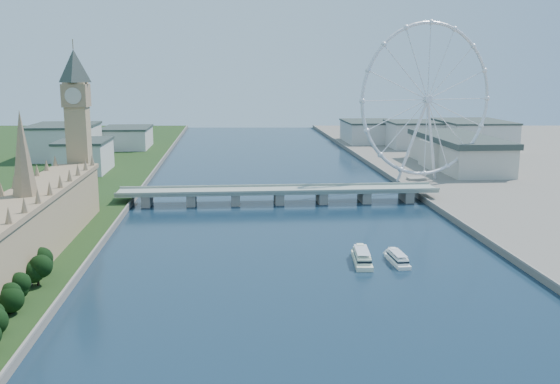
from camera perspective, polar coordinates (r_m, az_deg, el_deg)
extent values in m
cube|color=tan|center=(314.98, -22.00, -3.21)|extent=(24.00, 200.00, 28.00)
cone|color=#937A59|center=(308.60, -22.48, 3.29)|extent=(12.00, 12.00, 40.00)
cube|color=tan|center=(413.14, -17.89, 3.96)|extent=(13.00, 13.00, 80.00)
cube|color=#937A59|center=(410.71, -18.15, 8.39)|extent=(15.00, 15.00, 14.00)
pyramid|color=#2D3833|center=(410.62, -18.39, 12.29)|extent=(20.02, 20.02, 20.00)
cube|color=gray|center=(430.57, -0.11, 0.12)|extent=(220.00, 22.00, 2.00)
cube|color=gray|center=(433.89, -12.04, -0.68)|extent=(6.00, 20.00, 7.50)
cube|color=gray|center=(431.01, -8.08, -0.63)|extent=(6.00, 20.00, 7.50)
cube|color=gray|center=(430.21, -4.09, -0.57)|extent=(6.00, 20.00, 7.50)
cube|color=gray|center=(431.50, -0.11, -0.50)|extent=(6.00, 20.00, 7.50)
cube|color=gray|center=(434.86, 3.84, -0.44)|extent=(6.00, 20.00, 7.50)
cube|color=gray|center=(440.24, 7.70, -0.37)|extent=(6.00, 20.00, 7.50)
cube|color=gray|center=(447.58, 11.46, -0.30)|extent=(6.00, 20.00, 7.50)
torus|color=silver|center=(501.02, 13.33, 8.22)|extent=(113.60, 39.12, 118.60)
cylinder|color=silver|center=(501.02, 13.33, 8.22)|extent=(7.25, 6.61, 6.00)
cube|color=gray|center=(516.42, 12.36, 1.19)|extent=(14.00, 10.00, 2.00)
cube|color=beige|center=(570.58, -17.45, 3.08)|extent=(40.00, 60.00, 26.00)
cube|color=beige|center=(666.48, -19.15, 4.32)|extent=(60.00, 80.00, 32.00)
cube|color=beige|center=(734.72, -13.80, 4.79)|extent=(50.00, 70.00, 22.00)
cube|color=beige|center=(736.84, 12.26, 5.11)|extent=(60.00, 60.00, 28.00)
cube|color=beige|center=(737.80, 17.20, 4.95)|extent=(70.00, 90.00, 30.00)
cube|color=beige|center=(784.55, 8.18, 5.45)|extent=(60.00, 80.00, 24.00)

